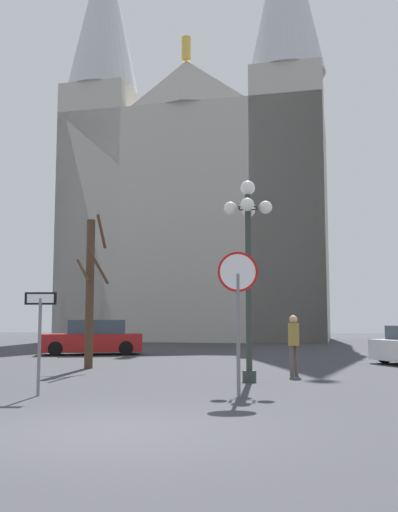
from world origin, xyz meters
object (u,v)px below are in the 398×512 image
stop_sign (238,293)px  parked_car_near_red (93,338)px  cathedral (198,193)px  one_way_arrow_sign (40,328)px  bare_tree (90,290)px  street_lamp (248,245)px  pedestrian_standing (294,339)px

stop_sign → parked_car_near_red: bearing=118.1°
cathedral → stop_sign: bearing=-81.3°
cathedral → parked_car_near_red: size_ratio=6.93×
one_way_arrow_sign → bare_tree: (-1.07, 6.90, 1.16)m
street_lamp → parked_car_near_red: bearing=124.7°
cathedral → bare_tree: (-0.37, -25.88, -8.88)m
one_way_arrow_sign → parked_car_near_red: (-3.21, 14.23, -0.70)m
cathedral → one_way_arrow_sign: 34.28m
cathedral → stop_sign: 34.22m
stop_sign → bare_tree: bare_tree is taller
cathedral → bare_tree: 27.36m
one_way_arrow_sign → parked_car_near_red: size_ratio=0.45×
street_lamp → bare_tree: street_lamp is taller
pedestrian_standing → stop_sign: bearing=-104.9°
stop_sign → pedestrian_standing: stop_sign is taller
cathedral → pedestrian_standing: size_ratio=19.43×
pedestrian_standing → bare_tree: bearing=165.7°
parked_car_near_red → street_lamp: bearing=-55.3°
one_way_arrow_sign → pedestrian_standing: 7.64m
street_lamp → pedestrian_standing: (1.22, 1.92, -2.53)m
pedestrian_standing → parked_car_near_red: bearing=134.3°
cathedral → pedestrian_standing: 30.15m
street_lamp → one_way_arrow_sign: bearing=-143.2°
bare_tree → one_way_arrow_sign: bearing=-81.2°
stop_sign → parked_car_near_red: stop_sign is taller
parked_car_near_red → pedestrian_standing: 12.62m
street_lamp → bare_tree: 6.61m
cathedral → stop_sign: cathedral is taller
street_lamp → parked_car_near_red: 13.63m
bare_tree → pedestrian_standing: bearing=-14.3°
one_way_arrow_sign → parked_car_near_red: one_way_arrow_sign is taller
street_lamp → parked_car_near_red: (-7.59, 10.96, -2.85)m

